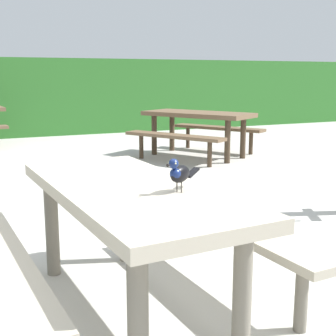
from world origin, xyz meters
TOP-DOWN VIEW (x-y plane):
  - ground_plane at (0.00, 0.00)m, footprint 60.00×60.00m
  - picnic_table_foreground at (-0.15, -0.26)m, footprint 1.78×1.84m
  - bird_grackle at (0.03, -0.52)m, footprint 0.26×0.17m
  - picnic_table_mid_right at (2.68, 4.24)m, footprint 2.31×2.32m

SIDE VIEW (x-z plane):
  - ground_plane at x=0.00m, z-range 0.00..0.00m
  - picnic_table_foreground at x=-0.15m, z-range 0.19..0.93m
  - picnic_table_mid_right at x=2.68m, z-range 0.19..0.93m
  - bird_grackle at x=0.03m, z-range 0.75..0.94m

